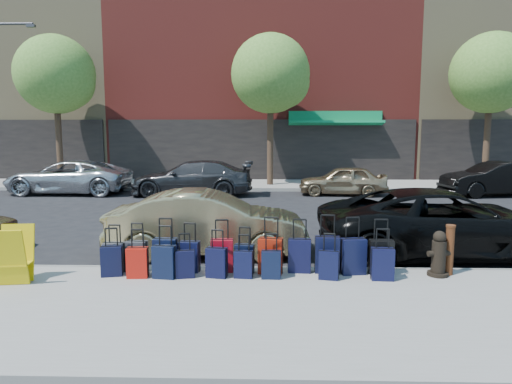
{
  "coord_description": "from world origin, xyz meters",
  "views": [
    {
      "loc": [
        0.41,
        -13.01,
        2.74
      ],
      "look_at": [
        0.1,
        -1.5,
        1.22
      ],
      "focal_mm": 32.0,
      "sensor_mm": 36.0,
      "label": 1
    }
  ],
  "objects_px": {
    "car_near_2": "(443,223)",
    "tree_center": "(273,76)",
    "display_rack": "(13,256)",
    "tree_left": "(58,77)",
    "car_far_1": "(192,178)",
    "car_far_3": "(495,179)",
    "tree_right": "(494,75)",
    "fire_hydrant": "(439,255)",
    "suitcase_front_5": "(244,258)",
    "car_far_2": "(343,180)",
    "car_near_1": "(209,223)",
    "bollard": "(450,249)",
    "car_far_0": "(68,177)"
  },
  "relations": [
    {
      "from": "car_near_2",
      "to": "tree_center",
      "type": "bearing_deg",
      "value": 12.8
    },
    {
      "from": "display_rack",
      "to": "tree_left",
      "type": "bearing_deg",
      "value": 103.92
    },
    {
      "from": "car_far_1",
      "to": "car_far_3",
      "type": "height_order",
      "value": "car_far_1"
    },
    {
      "from": "tree_center",
      "to": "car_far_3",
      "type": "distance_m",
      "value": 10.96
    },
    {
      "from": "tree_right",
      "to": "fire_hydrant",
      "type": "height_order",
      "value": "tree_right"
    },
    {
      "from": "tree_center",
      "to": "fire_hydrant",
      "type": "relative_size",
      "value": 8.76
    },
    {
      "from": "suitcase_front_5",
      "to": "car_far_2",
      "type": "xyz_separation_m",
      "value": [
        3.68,
        11.63,
        0.22
      ]
    },
    {
      "from": "tree_right",
      "to": "car_near_2",
      "type": "relative_size",
      "value": 1.35
    },
    {
      "from": "tree_center",
      "to": "car_near_1",
      "type": "distance_m",
      "value": 13.53
    },
    {
      "from": "tree_left",
      "to": "bollard",
      "type": "relative_size",
      "value": 7.86
    },
    {
      "from": "car_far_0",
      "to": "car_far_2",
      "type": "xyz_separation_m",
      "value": [
        12.15,
        -0.15,
        -0.1
      ]
    },
    {
      "from": "fire_hydrant",
      "to": "display_rack",
      "type": "xyz_separation_m",
      "value": [
        -7.45,
        -0.63,
        0.11
      ]
    },
    {
      "from": "tree_right",
      "to": "car_near_2",
      "type": "distance_m",
      "value": 15.03
    },
    {
      "from": "bollard",
      "to": "car_far_0",
      "type": "xyz_separation_m",
      "value": [
        -12.21,
        11.79,
        0.12
      ]
    },
    {
      "from": "bollard",
      "to": "car_far_2",
      "type": "height_order",
      "value": "car_far_2"
    },
    {
      "from": "car_near_2",
      "to": "car_far_1",
      "type": "distance_m",
      "value": 11.91
    },
    {
      "from": "tree_center",
      "to": "tree_right",
      "type": "xyz_separation_m",
      "value": [
        10.5,
        0.0,
        0.0
      ]
    },
    {
      "from": "tree_right",
      "to": "car_far_0",
      "type": "height_order",
      "value": "tree_right"
    },
    {
      "from": "tree_left",
      "to": "car_far_1",
      "type": "xyz_separation_m",
      "value": [
        6.97,
        -2.99,
        -4.65
      ]
    },
    {
      "from": "tree_left",
      "to": "car_far_0",
      "type": "height_order",
      "value": "tree_left"
    },
    {
      "from": "fire_hydrant",
      "to": "car_far_0",
      "type": "bearing_deg",
      "value": 125.39
    },
    {
      "from": "tree_center",
      "to": "car_near_1",
      "type": "xyz_separation_m",
      "value": [
        -1.56,
        -12.59,
        -4.69
      ]
    },
    {
      "from": "suitcase_front_5",
      "to": "car_far_0",
      "type": "xyz_separation_m",
      "value": [
        -8.47,
        11.77,
        0.33
      ]
    },
    {
      "from": "tree_left",
      "to": "fire_hydrant",
      "type": "height_order",
      "value": "tree_left"
    },
    {
      "from": "car_far_2",
      "to": "car_far_0",
      "type": "bearing_deg",
      "value": -85.76
    },
    {
      "from": "car_far_3",
      "to": "car_far_1",
      "type": "bearing_deg",
      "value": -96.73
    },
    {
      "from": "tree_right",
      "to": "car_near_1",
      "type": "distance_m",
      "value": 18.06
    },
    {
      "from": "tree_right",
      "to": "display_rack",
      "type": "xyz_separation_m",
      "value": [
        -15.1,
        -15.04,
        -4.77
      ]
    },
    {
      "from": "bollard",
      "to": "car_far_3",
      "type": "xyz_separation_m",
      "value": [
        6.43,
        11.51,
        0.11
      ]
    },
    {
      "from": "fire_hydrant",
      "to": "suitcase_front_5",
      "type": "bearing_deg",
      "value": 168.74
    },
    {
      "from": "car_far_0",
      "to": "bollard",
      "type": "bearing_deg",
      "value": 47.68
    },
    {
      "from": "tree_right",
      "to": "bollard",
      "type": "distance_m",
      "value": 16.85
    },
    {
      "from": "fire_hydrant",
      "to": "car_far_3",
      "type": "xyz_separation_m",
      "value": [
        6.65,
        11.58,
        0.21
      ]
    },
    {
      "from": "tree_center",
      "to": "car_near_1",
      "type": "height_order",
      "value": "tree_center"
    },
    {
      "from": "car_near_2",
      "to": "car_far_2",
      "type": "relative_size",
      "value": 1.43
    },
    {
      "from": "bollard",
      "to": "display_rack",
      "type": "distance_m",
      "value": 7.7
    },
    {
      "from": "display_rack",
      "to": "car_far_0",
      "type": "relative_size",
      "value": 0.18
    },
    {
      "from": "car_far_1",
      "to": "car_far_3",
      "type": "relative_size",
      "value": 1.16
    },
    {
      "from": "display_rack",
      "to": "car_far_2",
      "type": "relative_size",
      "value": 0.26
    },
    {
      "from": "tree_center",
      "to": "car_near_2",
      "type": "xyz_separation_m",
      "value": [
        3.62,
        -12.52,
        -4.66
      ]
    },
    {
      "from": "bollard",
      "to": "car_far_3",
      "type": "relative_size",
      "value": 0.21
    },
    {
      "from": "fire_hydrant",
      "to": "car_far_2",
      "type": "relative_size",
      "value": 0.22
    },
    {
      "from": "suitcase_front_5",
      "to": "car_far_1",
      "type": "height_order",
      "value": "car_far_1"
    },
    {
      "from": "tree_center",
      "to": "bollard",
      "type": "relative_size",
      "value": 7.86
    },
    {
      "from": "car_near_1",
      "to": "car_near_2",
      "type": "bearing_deg",
      "value": -91.26
    },
    {
      "from": "car_near_1",
      "to": "tree_center",
      "type": "bearing_deg",
      "value": -9.11
    },
    {
      "from": "tree_left",
      "to": "car_far_3",
      "type": "bearing_deg",
      "value": -8.06
    },
    {
      "from": "car_far_0",
      "to": "car_far_3",
      "type": "relative_size",
      "value": 1.2
    },
    {
      "from": "display_rack",
      "to": "car_far_0",
      "type": "xyz_separation_m",
      "value": [
        -4.54,
        12.48,
        0.11
      ]
    },
    {
      "from": "tree_left",
      "to": "car_near_1",
      "type": "xyz_separation_m",
      "value": [
        8.94,
        -12.59,
        -4.69
      ]
    }
  ]
}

